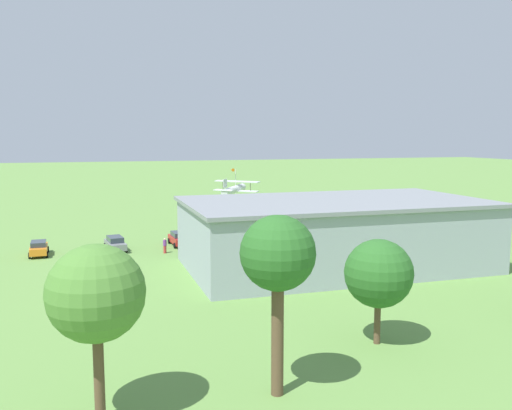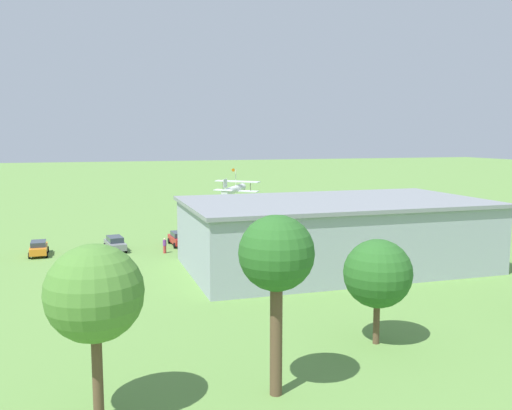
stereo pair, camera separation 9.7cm
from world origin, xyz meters
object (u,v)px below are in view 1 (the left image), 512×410
Objects in this scene: car_yellow at (375,229)px; windsock at (233,172)px; person_by_parked_cars at (313,226)px; tree_behind_hangar_right at (278,257)px; tree_at_field_edge at (379,274)px; person_beside_truck at (215,232)px; person_walking_on_apron at (165,246)px; car_orange at (39,248)px; car_grey at (115,243)px; tree_by_windsock at (96,294)px; car_red at (179,238)px; biplane at (234,189)px; hangar at (334,233)px.

windsock reaches higher than car_yellow.
person_by_parked_cars is 0.19× the size of tree_behind_hangar_right.
tree_behind_hangar_right is at bearing 29.10° from tree_at_field_edge.
person_by_parked_cars is at bearing -177.89° from person_beside_truck.
person_walking_on_apron is at bearing 19.93° from person_by_parked_cars.
tree_at_field_edge reaches higher than person_walking_on_apron.
car_yellow is at bearing 179.57° from car_orange.
car_yellow is at bearing -119.37° from tree_at_field_edge.
windsock is (1.77, -34.87, 4.90)m from person_by_parked_cars.
windsock is at bearing -121.26° from car_grey.
tree_by_windsock reaches higher than person_walking_on_apron.
biplane is at bearing -120.22° from car_red.
person_by_parked_cars reaches higher than person_walking_on_apron.
car_yellow is 24.93m from car_red.
tree_by_windsock is at bearing 46.20° from hangar.
tree_behind_hangar_right reaches higher than windsock.
tree_by_windsock reaches higher than tree_at_field_edge.
hangar is 19.42m from person_by_parked_cars.
person_by_parked_cars is 0.26× the size of windsock.
car_red is at bearing 66.61° from windsock.
biplane is 61.11m from tree_behind_hangar_right.
car_yellow is 2.46× the size of person_by_parked_cars.
person_beside_truck is at bearing -168.47° from car_orange.
tree_behind_hangar_right is at bearing 76.91° from biplane.
car_orange is (7.90, 0.08, -0.02)m from car_grey.
car_orange is at bearing 0.60° from car_grey.
hangar is 18.59m from person_walking_on_apron.
hangar is at bearing 47.86° from car_yellow.
tree_behind_hangar_right reaches higher than car_yellow.
windsock is (-18.85, -42.35, 4.94)m from person_walking_on_apron.
biplane is at bearing -89.48° from hangar.
car_orange is 50.93m from windsock.
hangar is at bearing -133.80° from tree_by_windsock.
car_yellow is 0.64× the size of windsock.
person_walking_on_apron is at bearing 60.23° from car_red.
car_orange is at bearing 51.13° from windsock.
car_orange is 0.65× the size of windsock.
tree_by_windsock is at bearing 98.12° from car_orange.
tree_at_field_edge is 17.00m from tree_by_windsock.
tree_by_windsock reaches higher than person_beside_truck.
windsock is at bearing -113.39° from car_red.
person_by_parked_cars is (-5.76, -18.39, -2.41)m from hangar.
tree_at_field_edge is (-13.79, 32.96, 3.53)m from car_grey.
tree_at_field_edge is at bearing -165.03° from tree_by_windsock.
person_by_parked_cars reaches higher than car_red.
person_walking_on_apron is at bearing -102.54° from tree_by_windsock.
tree_behind_hangar_right is (1.46, 38.24, 6.06)m from car_red.
hangar reaches higher than person_beside_truck.
person_beside_truck is 0.19× the size of tree_behind_hangar_right.
person_beside_truck is 37.18m from tree_at_field_edge.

